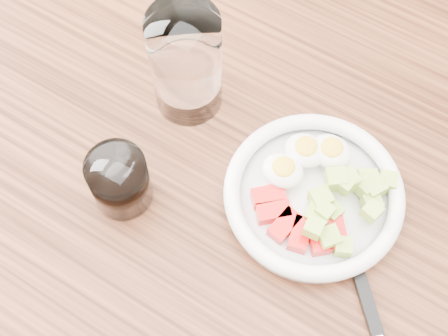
{
  "coord_description": "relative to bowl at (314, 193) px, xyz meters",
  "views": [
    {
      "loc": [
        0.16,
        -0.27,
        1.5
      ],
      "look_at": [
        -0.01,
        0.01,
        0.8
      ],
      "focal_mm": 50.0,
      "sensor_mm": 36.0,
      "label": 1
    }
  ],
  "objects": [
    {
      "name": "ground",
      "position": [
        -0.1,
        -0.04,
        -0.79
      ],
      "size": [
        4.0,
        4.0,
        0.0
      ],
      "primitive_type": "plane",
      "color": "brown",
      "rests_on": "ground"
    },
    {
      "name": "water_glass",
      "position": [
        -0.21,
        0.04,
        0.06
      ],
      "size": [
        0.09,
        0.09,
        0.16
      ],
      "primitive_type": "cylinder",
      "color": "white",
      "rests_on": "dining_table"
    },
    {
      "name": "bowl",
      "position": [
        0.0,
        0.0,
        0.0
      ],
      "size": [
        0.22,
        0.22,
        0.05
      ],
      "color": "white",
      "rests_on": "dining_table"
    },
    {
      "name": "dining_table",
      "position": [
        -0.1,
        -0.04,
        -0.12
      ],
      "size": [
        1.5,
        0.9,
        0.77
      ],
      "color": "brown",
      "rests_on": "ground"
    },
    {
      "name": "fork",
      "position": [
        0.13,
        -0.09,
        -0.02
      ],
      "size": [
        0.17,
        0.18,
        0.01
      ],
      "color": "black",
      "rests_on": "dining_table"
    },
    {
      "name": "coffee_glass",
      "position": [
        -0.21,
        -0.12,
        0.02
      ],
      "size": [
        0.07,
        0.07,
        0.08
      ],
      "color": "white",
      "rests_on": "dining_table"
    }
  ]
}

